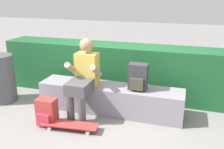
# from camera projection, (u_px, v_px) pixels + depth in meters

# --- Properties ---
(ground_plane) EXTENTS (24.00, 24.00, 0.00)m
(ground_plane) POSITION_uv_depth(u_px,v_px,m) (104.00, 120.00, 3.75)
(ground_plane) COLOR gray
(bench_main) EXTENTS (2.30, 0.46, 0.44)m
(bench_main) POSITION_uv_depth(u_px,v_px,m) (110.00, 98.00, 3.96)
(bench_main) COLOR gray
(bench_main) RESTS_ON ground
(person_skater) EXTENTS (0.49, 0.62, 1.19)m
(person_skater) POSITION_uv_depth(u_px,v_px,m) (84.00, 76.00, 3.73)
(person_skater) COLOR gold
(person_skater) RESTS_ON ground
(skateboard_near_person) EXTENTS (0.82, 0.28, 0.09)m
(skateboard_near_person) POSITION_uv_depth(u_px,v_px,m) (70.00, 125.00, 3.47)
(skateboard_near_person) COLOR #BC3833
(skateboard_near_person) RESTS_ON ground
(backpack_on_bench) EXTENTS (0.28, 0.23, 0.40)m
(backpack_on_bench) POSITION_uv_depth(u_px,v_px,m) (138.00, 77.00, 3.69)
(backpack_on_bench) COLOR #333338
(backpack_on_bench) RESTS_ON bench_main
(backpack_on_ground) EXTENTS (0.28, 0.23, 0.40)m
(backpack_on_ground) POSITION_uv_depth(u_px,v_px,m) (47.00, 112.00, 3.57)
(backpack_on_ground) COLOR #B23833
(backpack_on_ground) RESTS_ON ground
(hedge_row) EXTENTS (4.87, 0.58, 0.94)m
(hedge_row) POSITION_uv_depth(u_px,v_px,m) (131.00, 71.00, 4.51)
(hedge_row) COLOR #1B562B
(hedge_row) RESTS_ON ground
(trash_bin) EXTENTS (0.45, 0.45, 0.83)m
(trash_bin) POSITION_uv_depth(u_px,v_px,m) (2.00, 78.00, 4.28)
(trash_bin) COLOR #4C4C51
(trash_bin) RESTS_ON ground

